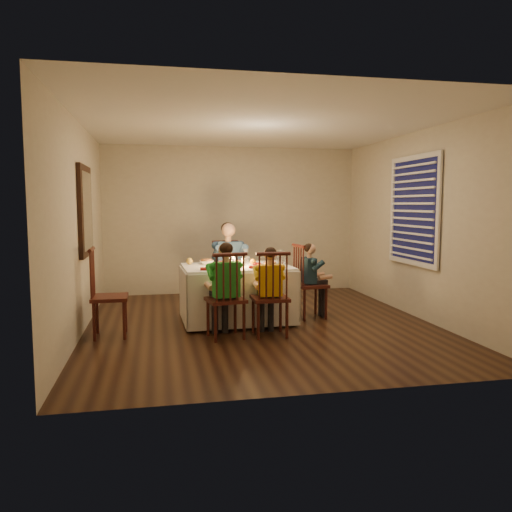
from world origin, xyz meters
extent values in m
plane|color=black|center=(0.00, 0.00, 0.00)|extent=(5.00, 5.00, 0.00)
cube|color=beige|center=(-2.25, 0.00, 1.30)|extent=(0.02, 5.00, 2.60)
cube|color=beige|center=(2.25, 0.00, 1.30)|extent=(0.02, 5.00, 2.60)
cube|color=beige|center=(0.00, 2.50, 1.30)|extent=(4.50, 0.02, 2.60)
plane|color=white|center=(0.00, 0.00, 2.60)|extent=(5.00, 5.00, 0.00)
cube|color=white|center=(-0.28, 0.22, 0.74)|extent=(1.46, 1.06, 0.04)
cube|color=white|center=(-0.30, 0.73, 0.38)|extent=(1.46, 0.07, 0.70)
cube|color=white|center=(-0.27, -0.30, 0.38)|extent=(1.46, 0.07, 0.70)
cube|color=white|center=(0.44, 0.24, 0.38)|extent=(0.06, 1.06, 0.70)
cube|color=white|center=(-1.00, 0.19, 0.38)|extent=(0.06, 1.06, 0.70)
cylinder|color=white|center=(-0.26, 0.54, 0.77)|extent=(0.27, 0.27, 0.02)
cylinder|color=white|center=(-0.57, -0.13, 0.77)|extent=(0.27, 0.27, 0.02)
cylinder|color=white|center=(0.06, -0.06, 0.77)|extent=(0.27, 0.27, 0.02)
cylinder|color=white|center=(0.18, 0.26, 0.77)|extent=(0.27, 0.27, 0.02)
cylinder|color=silver|center=(-0.34, 0.22, 0.81)|extent=(0.06, 0.06, 0.10)
cylinder|color=silver|center=(-0.19, 0.22, 0.81)|extent=(0.06, 0.06, 0.10)
sphere|color=yellow|center=(-0.90, 0.50, 0.81)|extent=(0.09, 0.09, 0.09)
sphere|color=orange|center=(-0.05, 0.28, 0.80)|extent=(0.08, 0.08, 0.08)
imported|color=white|center=(-0.67, 0.50, 0.79)|extent=(0.21, 0.21, 0.05)
cube|color=black|center=(-2.22, 0.30, 1.50)|extent=(0.05, 0.95, 1.15)
cube|color=white|center=(-2.19, 0.30, 1.50)|extent=(0.01, 0.78, 0.98)
cube|color=black|center=(2.23, 0.10, 1.50)|extent=(0.01, 1.20, 1.40)
cube|color=white|center=(2.21, 0.10, 1.50)|extent=(0.03, 1.34, 1.54)
camera|label=1|loc=(-1.33, -6.36, 1.59)|focal=35.00mm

